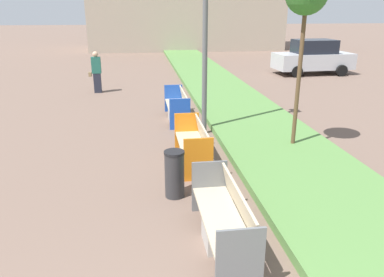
{
  "coord_description": "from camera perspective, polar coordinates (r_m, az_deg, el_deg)",
  "views": [
    {
      "loc": [
        -0.22,
        -1.12,
        3.42
      ],
      "look_at": [
        0.9,
        6.94,
        0.6
      ],
      "focal_mm": 35.0,
      "sensor_mm": 36.0,
      "label": 1
    }
  ],
  "objects": [
    {
      "name": "bench_blue_frame",
      "position": [
        12.15,
        -2.19,
        4.59
      ],
      "size": [
        0.65,
        2.17,
        0.94
      ],
      "color": "#ADA8A0",
      "rests_on": "ground"
    },
    {
      "name": "parked_car_distant",
      "position": [
        21.98,
        17.98,
        11.68
      ],
      "size": [
        4.29,
        2.0,
        1.86
      ],
      "rotation": [
        0.0,
        0.0,
        0.05
      ],
      "color": "#B7BABF",
      "rests_on": "ground"
    },
    {
      "name": "bench_grey_frame",
      "position": [
        5.8,
        4.93,
        -12.71
      ],
      "size": [
        0.65,
        2.14,
        0.94
      ],
      "color": "#ADA8A0",
      "rests_on": "ground"
    },
    {
      "name": "bench_orange_frame",
      "position": [
        8.69,
        0.24,
        -1.45
      ],
      "size": [
        0.65,
        2.0,
        0.94
      ],
      "color": "#ADA8A0",
      "rests_on": "ground"
    },
    {
      "name": "planter_grass_strip",
      "position": [
        13.96,
        6.54,
        5.21
      ],
      "size": [
        2.8,
        120.0,
        0.18
      ],
      "color": "#568442",
      "rests_on": "ground"
    },
    {
      "name": "litter_bin",
      "position": [
        7.13,
        -2.68,
        -5.41
      ],
      "size": [
        0.39,
        0.39,
        0.92
      ],
      "color": "#2D2D30",
      "rests_on": "ground"
    },
    {
      "name": "pedestrian_walking",
      "position": [
        16.63,
        -14.35,
        9.8
      ],
      "size": [
        0.53,
        0.24,
        1.75
      ],
      "color": "#232633",
      "rests_on": "ground"
    }
  ]
}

